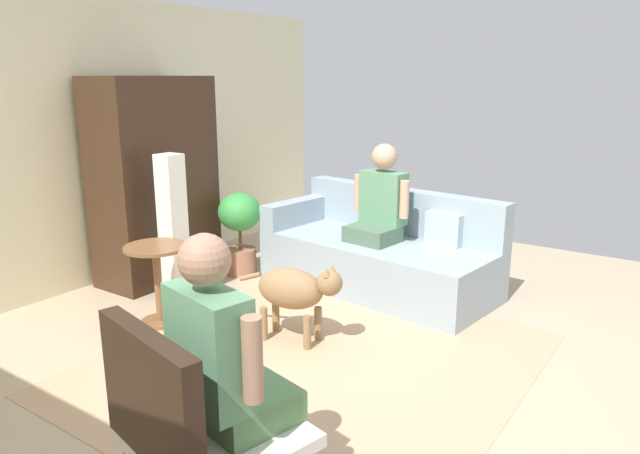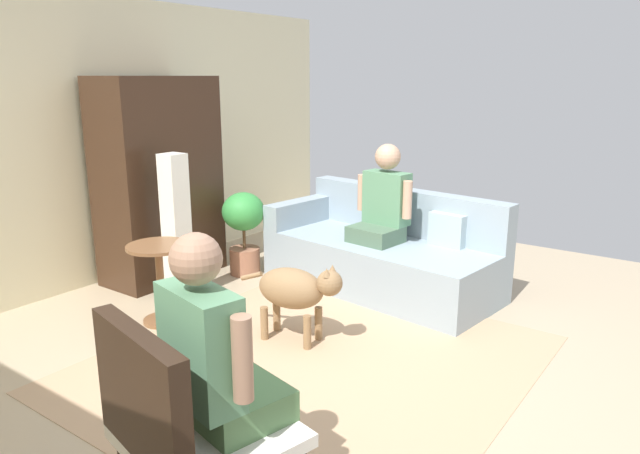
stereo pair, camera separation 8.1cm
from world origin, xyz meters
TOP-DOWN VIEW (x-y plane):
  - ground_plane at (0.00, 0.00)m, footprint 7.42×7.42m
  - back_wall at (0.00, 2.69)m, footprint 6.78×0.12m
  - area_rug at (-0.00, 0.07)m, footprint 2.80×2.55m
  - couch at (1.55, 0.46)m, footprint 1.14×2.16m
  - armchair at (-1.52, -0.38)m, footprint 0.77×0.78m
  - person_on_couch at (1.52, 0.43)m, footprint 0.46×0.56m
  - person_on_armchair at (-1.36, -0.42)m, footprint 0.51×0.55m
  - round_end_table at (-0.14, 1.42)m, footprint 0.47×0.47m
  - dog at (0.21, 0.38)m, footprint 0.37×0.81m
  - potted_plant at (1.10, 1.70)m, footprint 0.40×0.40m
  - column_lamp at (0.28, 1.70)m, footprint 0.20×0.20m
  - armoire_cabinet at (0.60, 2.28)m, footprint 1.09×0.56m

SIDE VIEW (x-z plane):
  - ground_plane at x=0.00m, z-range 0.00..0.00m
  - area_rug at x=0.00m, z-range 0.00..0.01m
  - couch at x=1.55m, z-range -0.13..0.73m
  - dog at x=0.21m, z-range 0.09..0.69m
  - round_end_table at x=-0.14m, z-range 0.08..0.71m
  - potted_plant at x=1.10m, z-range 0.09..0.88m
  - armchair at x=-1.52m, z-range 0.06..1.01m
  - column_lamp at x=0.28m, z-range -0.01..1.24m
  - person_on_armchair at x=-1.36m, z-range 0.34..1.19m
  - person_on_couch at x=1.52m, z-range 0.37..1.21m
  - armoire_cabinet at x=0.60m, z-range 0.00..1.86m
  - back_wall at x=0.00m, z-range 0.00..2.54m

